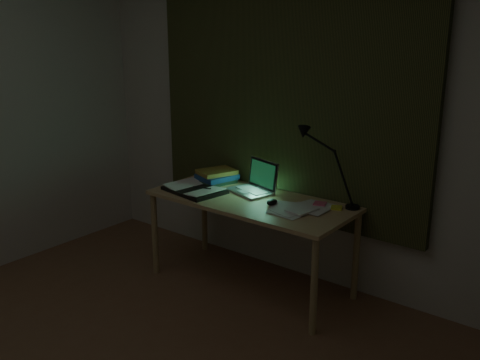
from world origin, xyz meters
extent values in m
cube|color=beige|center=(0.00, 2.00, 1.25)|extent=(3.50, 0.00, 2.50)
cube|color=beige|center=(1.75, 0.00, 1.25)|extent=(0.00, 4.00, 2.50)
cube|color=#262D16|center=(0.00, 1.96, 1.45)|extent=(2.20, 0.06, 2.00)
ellipsoid|color=black|center=(0.16, 1.60, 0.67)|extent=(0.08, 0.11, 0.04)
cube|color=yellow|center=(0.55, 1.79, 0.66)|extent=(0.09, 0.09, 0.02)
cube|color=#ED5C7E|center=(0.43, 1.78, 0.66)|extent=(0.10, 0.10, 0.02)
camera|label=1|loc=(2.08, -1.21, 1.82)|focal=40.00mm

